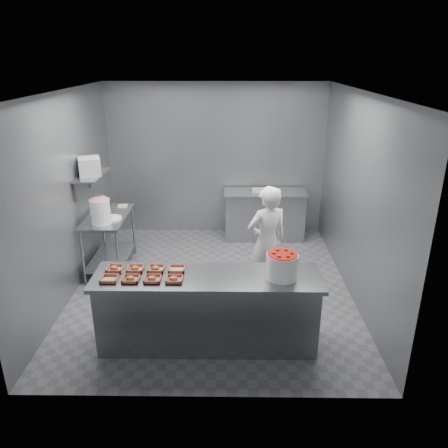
{
  "coord_description": "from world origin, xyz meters",
  "views": [
    {
      "loc": [
        0.24,
        -5.73,
        3.24
      ],
      "look_at": [
        0.17,
        -0.2,
        1.08
      ],
      "focal_mm": 35.0,
      "sensor_mm": 36.0,
      "label": 1
    }
  ],
  "objects": [
    {
      "name": "tray_6",
      "position": [
        -0.6,
        -1.23,
        0.92
      ],
      "size": [
        0.19,
        0.18,
        0.06
      ],
      "color": "tan",
      "rests_on": "service_counter"
    },
    {
      "name": "ceiling",
      "position": [
        0.0,
        0.0,
        2.8
      ],
      "size": [
        4.5,
        4.5,
        0.0
      ],
      "primitive_type": "plane",
      "rotation": [
        3.14,
        0.0,
        0.0
      ],
      "color": "white",
      "rests_on": "wall_back"
    },
    {
      "name": "tray_7",
      "position": [
        -0.36,
        -1.23,
        0.92
      ],
      "size": [
        0.19,
        0.18,
        0.04
      ],
      "color": "tan",
      "rests_on": "service_counter"
    },
    {
      "name": "tray_2",
      "position": [
        -0.6,
        -1.47,
        0.92
      ],
      "size": [
        0.19,
        0.18,
        0.06
      ],
      "color": "tan",
      "rests_on": "service_counter"
    },
    {
      "name": "wall_back",
      "position": [
        0.0,
        2.25,
        1.4
      ],
      "size": [
        4.0,
        0.04,
        2.8
      ],
      "primitive_type": "cube",
      "color": "slate",
      "rests_on": "ground"
    },
    {
      "name": "appliance",
      "position": [
        -1.82,
        0.54,
        1.7
      ],
      "size": [
        0.4,
        0.43,
        0.26
      ],
      "primitive_type": "cube",
      "rotation": [
        0.0,
        0.0,
        0.33
      ],
      "color": "gray",
      "rests_on": "wall_shelf"
    },
    {
      "name": "floor",
      "position": [
        0.0,
        0.0,
        0.0
      ],
      "size": [
        4.5,
        4.5,
        0.0
      ],
      "primitive_type": "plane",
      "color": "#4C4C51",
      "rests_on": "ground"
    },
    {
      "name": "tray_3",
      "position": [
        -0.36,
        -1.47,
        0.92
      ],
      "size": [
        0.19,
        0.18,
        0.06
      ],
      "color": "tan",
      "rests_on": "service_counter"
    },
    {
      "name": "wall_shelf",
      "position": [
        -1.82,
        0.6,
        1.55
      ],
      "size": [
        0.35,
        0.9,
        0.03
      ],
      "primitive_type": "cube",
      "color": "slate",
      "rests_on": "wall_left"
    },
    {
      "name": "tray_0",
      "position": [
        -1.08,
        -1.47,
        0.92
      ],
      "size": [
        0.19,
        0.18,
        0.04
      ],
      "color": "tan",
      "rests_on": "service_counter"
    },
    {
      "name": "prep_table",
      "position": [
        -1.65,
        0.6,
        0.59
      ],
      "size": [
        0.6,
        1.2,
        0.9
      ],
      "color": "slate",
      "rests_on": "ground"
    },
    {
      "name": "tray_1",
      "position": [
        -0.84,
        -1.47,
        0.92
      ],
      "size": [
        0.19,
        0.18,
        0.06
      ],
      "color": "tan",
      "rests_on": "service_counter"
    },
    {
      "name": "worker",
      "position": [
        0.77,
        -0.19,
        0.81
      ],
      "size": [
        0.69,
        0.58,
        1.62
      ],
      "primitive_type": "imported",
      "rotation": [
        0.0,
        0.0,
        3.54
      ],
      "color": "white",
      "rests_on": "ground"
    },
    {
      "name": "bucket_lid",
      "position": [
        -1.54,
        0.46,
        0.91
      ],
      "size": [
        0.33,
        0.33,
        0.02
      ],
      "primitive_type": "cylinder",
      "rotation": [
        0.0,
        0.0,
        0.08
      ],
      "color": "white",
      "rests_on": "prep_table"
    },
    {
      "name": "wall_right",
      "position": [
        2.0,
        0.0,
        1.4
      ],
      "size": [
        0.04,
        4.5,
        2.8
      ],
      "primitive_type": "cube",
      "color": "slate",
      "rests_on": "ground"
    },
    {
      "name": "tray_5",
      "position": [
        -0.84,
        -1.23,
        0.92
      ],
      "size": [
        0.19,
        0.18,
        0.06
      ],
      "color": "tan",
      "rests_on": "service_counter"
    },
    {
      "name": "tray_4",
      "position": [
        -1.08,
        -1.23,
        0.92
      ],
      "size": [
        0.19,
        0.18,
        0.06
      ],
      "color": "tan",
      "rests_on": "service_counter"
    },
    {
      "name": "service_counter",
      "position": [
        0.0,
        -1.35,
        0.45
      ],
      "size": [
        2.6,
        0.7,
        0.9
      ],
      "color": "slate",
      "rests_on": "ground"
    },
    {
      "name": "glaze_bucket",
      "position": [
        -1.65,
        0.27,
        1.1
      ],
      "size": [
        0.31,
        0.29,
        0.45
      ],
      "color": "white",
      "rests_on": "prep_table"
    },
    {
      "name": "paper_stack",
      "position": [
        0.81,
        1.9,
        0.92
      ],
      "size": [
        0.3,
        0.22,
        0.05
      ],
      "primitive_type": "cube",
      "rotation": [
        0.0,
        0.0,
        -0.01
      ],
      "color": "silver",
      "rests_on": "back_counter"
    },
    {
      "name": "strawberry_tub",
      "position": [
        0.83,
        -1.38,
        1.06
      ],
      "size": [
        0.36,
        0.36,
        0.29
      ],
      "color": "white",
      "rests_on": "service_counter"
    },
    {
      "name": "rag",
      "position": [
        -1.51,
        1.04,
        0.91
      ],
      "size": [
        0.17,
        0.16,
        0.02
      ],
      "primitive_type": "cube",
      "rotation": [
        0.0,
        0.0,
        0.19
      ],
      "color": "#CCB28C",
      "rests_on": "prep_table"
    },
    {
      "name": "back_counter",
      "position": [
        0.9,
        1.9,
        0.45
      ],
      "size": [
        1.5,
        0.6,
        0.9
      ],
      "color": "slate",
      "rests_on": "ground"
    },
    {
      "name": "wall_left",
      "position": [
        -2.0,
        0.0,
        1.4
      ],
      "size": [
        0.04,
        4.5,
        2.8
      ],
      "primitive_type": "cube",
      "color": "slate",
      "rests_on": "ground"
    }
  ]
}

